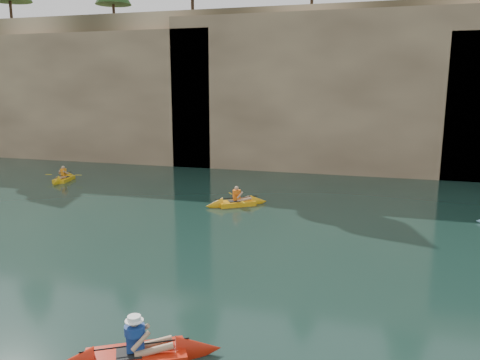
# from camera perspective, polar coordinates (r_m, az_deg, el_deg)

# --- Properties ---
(ground) EXTENTS (160.00, 160.00, 0.00)m
(ground) POSITION_cam_1_polar(r_m,az_deg,el_deg) (13.64, -6.53, -15.42)
(ground) COLOR black
(ground) RESTS_ON ground
(cliff) EXTENTS (70.00, 16.00, 12.00)m
(cliff) POSITION_cam_1_polar(r_m,az_deg,el_deg) (41.46, 9.73, 11.14)
(cliff) COLOR tan
(cliff) RESTS_ON ground
(cliff_slab_west) EXTENTS (26.00, 2.40, 10.56)m
(cliff_slab_west) POSITION_cam_1_polar(r_m,az_deg,el_deg) (41.92, -20.39, 9.61)
(cliff_slab_west) COLOR tan
(cliff_slab_west) RESTS_ON ground
(cliff_slab_center) EXTENTS (24.00, 2.40, 11.40)m
(cliff_slab_center) POSITION_cam_1_polar(r_m,az_deg,el_deg) (33.90, 11.65, 10.51)
(cliff_slab_center) COLOR tan
(cliff_slab_center) RESTS_ON ground
(sea_cave_west) EXTENTS (4.50, 1.00, 4.00)m
(sea_cave_west) POSITION_cam_1_polar(r_m,az_deg,el_deg) (40.43, -18.32, 5.04)
(sea_cave_west) COLOR black
(sea_cave_west) RESTS_ON ground
(sea_cave_center) EXTENTS (3.50, 1.00, 3.20)m
(sea_cave_center) POSITION_cam_1_polar(r_m,az_deg,el_deg) (34.58, 1.31, 3.94)
(sea_cave_center) COLOR black
(sea_cave_center) RESTS_ON ground
(sea_cave_east) EXTENTS (5.00, 1.00, 4.50)m
(sea_cave_east) POSITION_cam_1_polar(r_m,az_deg,el_deg) (33.76, 24.99, 3.79)
(sea_cave_east) COLOR black
(sea_cave_east) RESTS_ON ground
(main_kayaker) EXTENTS (3.83, 2.75, 1.46)m
(main_kayaker) POSITION_cam_1_polar(r_m,az_deg,el_deg) (11.42, -12.57, -20.30)
(main_kayaker) COLOR red
(main_kayaker) RESTS_ON ground
(kayaker_orange) EXTENTS (3.19, 2.57, 1.28)m
(kayaker_orange) POSITION_cam_1_polar(r_m,az_deg,el_deg) (24.30, -0.41, -2.78)
(kayaker_orange) COLOR orange
(kayaker_orange) RESTS_ON ground
(kayaker_yellow) EXTENTS (2.41, 3.12, 1.24)m
(kayaker_yellow) POSITION_cam_1_polar(r_m,az_deg,el_deg) (32.58, -20.67, 0.15)
(kayaker_yellow) COLOR gold
(kayaker_yellow) RESTS_ON ground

